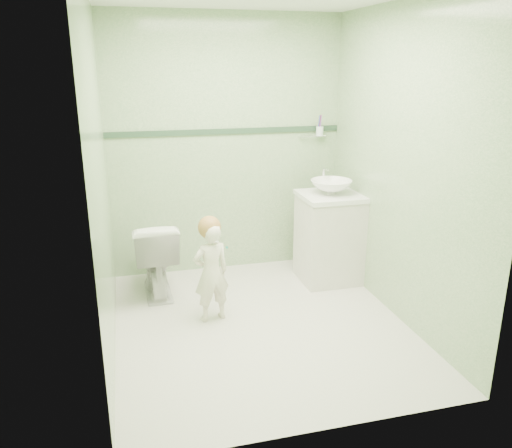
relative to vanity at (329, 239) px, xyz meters
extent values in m
plane|color=beige|center=(-0.84, -0.70, -0.40)|extent=(2.50, 2.50, 0.00)
cube|color=#86B07D|center=(-0.84, 0.55, 0.80)|extent=(2.20, 0.04, 2.40)
cube|color=#86B07D|center=(-0.84, -1.95, 0.80)|extent=(2.20, 0.04, 2.40)
cube|color=#86B07D|center=(-1.94, -0.70, 0.80)|extent=(0.04, 2.50, 2.40)
cube|color=#86B07D|center=(0.26, -0.70, 0.80)|extent=(0.04, 2.50, 2.40)
cube|color=#28432F|center=(-0.84, 0.54, 0.95)|extent=(2.20, 0.02, 0.05)
cube|color=beige|center=(0.00, 0.00, 0.00)|extent=(0.52, 0.50, 0.80)
cube|color=white|center=(0.00, 0.00, 0.41)|extent=(0.54, 0.52, 0.04)
imported|color=white|center=(0.00, 0.00, 0.49)|extent=(0.37, 0.37, 0.13)
cylinder|color=silver|center=(0.00, 0.20, 0.55)|extent=(0.03, 0.03, 0.18)
cylinder|color=silver|center=(0.00, 0.15, 0.63)|extent=(0.02, 0.12, 0.02)
cylinder|color=silver|center=(0.00, 0.50, 0.88)|extent=(0.26, 0.02, 0.02)
cylinder|color=silver|center=(0.06, 0.48, 0.93)|extent=(0.07, 0.07, 0.09)
cylinder|color=#BD3535|center=(0.07, 0.49, 1.00)|extent=(0.01, 0.01, 0.17)
cylinder|color=#8155B4|center=(0.06, 0.47, 1.00)|extent=(0.01, 0.01, 0.17)
cylinder|color=#393FB8|center=(0.04, 0.47, 1.00)|extent=(0.01, 0.01, 0.17)
cylinder|color=#BD3535|center=(0.06, 0.48, 1.00)|extent=(0.01, 0.01, 0.17)
imported|color=white|center=(-1.58, 0.10, -0.06)|extent=(0.39, 0.67, 0.68)
imported|color=#ECE5CD|center=(-1.19, -0.51, 0.00)|extent=(0.33, 0.25, 0.80)
sphere|color=#9F7138|center=(-1.19, -0.48, 0.36)|extent=(0.18, 0.18, 0.18)
cylinder|color=teal|center=(-1.08, -0.62, 0.24)|extent=(0.05, 0.14, 0.06)
cube|color=white|center=(-1.15, -0.58, 0.28)|extent=(0.03, 0.03, 0.02)
camera|label=1|loc=(-1.77, -4.14, 1.55)|focal=35.78mm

